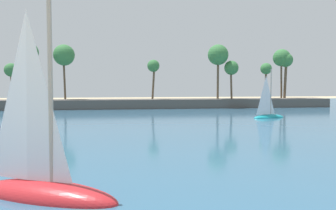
# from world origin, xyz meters

# --- Properties ---
(sea) EXTENTS (220.00, 99.53, 0.06)m
(sea) POSITION_xyz_m (0.00, 59.03, 0.03)
(sea) COLOR #33607F
(sea) RESTS_ON ground
(palm_headland) EXTENTS (87.50, 6.59, 12.48)m
(palm_headland) POSITION_xyz_m (1.00, 68.85, 3.48)
(palm_headland) COLOR #514C47
(palm_headland) RESTS_ON ground
(sailboat_mid_bay) EXTENTS (5.17, 2.73, 7.18)m
(sailboat_mid_bay) POSITION_xyz_m (21.36, 46.20, 0.71)
(sailboat_mid_bay) COLOR teal
(sailboat_mid_bay) RESTS_ON sea
(sailboat_far_left) EXTENTS (6.62, 4.74, 9.37)m
(sailboat_far_left) POSITION_xyz_m (-2.29, 16.26, 0.91)
(sailboat_far_left) COLOR red
(sailboat_far_left) RESTS_ON sea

